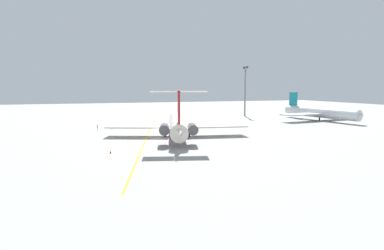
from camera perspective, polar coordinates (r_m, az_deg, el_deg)
The scene contains 9 objects.
ground at distance 80.61m, azimuth -5.78°, elevation -2.37°, with size 378.29×378.29×0.00m, color #9E9E99.
main_jetliner at distance 82.45m, azimuth -2.57°, elevation 0.11°, with size 39.94×35.76×11.82m.
airliner_far_left at distance 132.15m, azimuth 21.59°, elevation 2.02°, with size 34.88×34.59×10.42m.
ground_crew_near_nose at distance 100.43m, azimuth -13.74°, elevation -0.12°, with size 0.41×0.28×1.76m.
ground_crew_near_tail at distance 98.31m, azimuth -16.12°, elevation -0.36°, with size 0.43×0.27×1.68m.
safety_cone_nose at distance 103.90m, azimuth 4.66°, elevation -0.20°, with size 0.40×0.40×0.55m, color #EA590F.
safety_cone_wingtip at distance 64.38m, azimuth -13.96°, elevation -4.56°, with size 0.40×0.40×0.55m, color #EA590F.
taxiway_centreline at distance 82.12m, azimuth -7.89°, elevation -2.24°, with size 87.17×0.36×0.01m, color gold.
light_mast at distance 144.78m, azimuth 9.21°, elevation 6.24°, with size 4.00×0.70×21.34m.
Camera 1 is at (77.49, -18.36, 12.48)m, focal length 30.73 mm.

